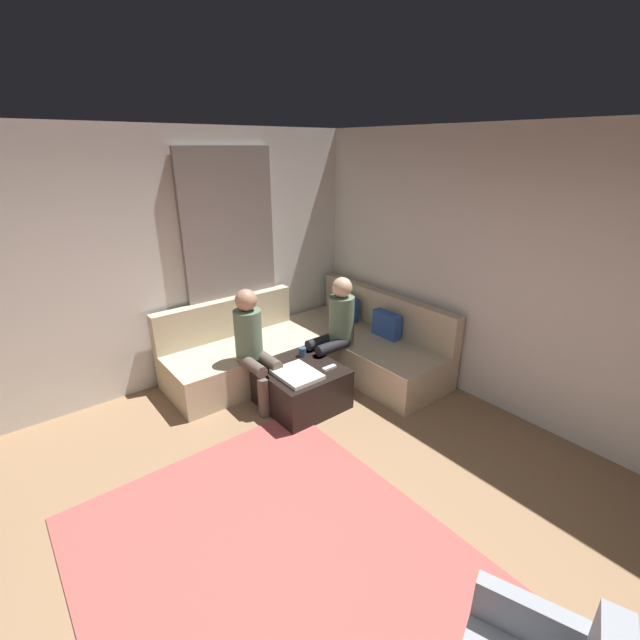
{
  "coord_description": "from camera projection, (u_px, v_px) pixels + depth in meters",
  "views": [
    {
      "loc": [
        1.56,
        -0.92,
        2.5
      ],
      "look_at": [
        -1.63,
        1.63,
        0.85
      ],
      "focal_mm": 24.25,
      "sensor_mm": 36.0,
      "label": 1
    }
  ],
  "objects": [
    {
      "name": "game_remote",
      "position": [
        329.0,
        368.0,
        4.33
      ],
      "size": [
        0.05,
        0.15,
        0.02
      ],
      "primitive_type": "cube",
      "color": "white",
      "rests_on": "ottoman"
    },
    {
      "name": "coffee_mug",
      "position": [
        302.0,
        352.0,
        4.59
      ],
      "size": [
        0.08,
        0.08,
        0.1
      ],
      "primitive_type": "cylinder",
      "color": "#334C72",
      "rests_on": "ottoman"
    },
    {
      "name": "person_on_couch_side",
      "position": [
        254.0,
        343.0,
        4.34
      ],
      "size": [
        0.6,
        0.3,
        1.2
      ],
      "rotation": [
        0.0,
        0.0,
        -1.57
      ],
      "color": "brown",
      "rests_on": "ground_plane"
    },
    {
      "name": "person_on_couch_back",
      "position": [
        335.0,
        327.0,
        4.74
      ],
      "size": [
        0.3,
        0.6,
        1.2
      ],
      "rotation": [
        0.0,
        0.0,
        3.14
      ],
      "color": "black",
      "rests_on": "ground_plane"
    },
    {
      "name": "sectional_couch",
      "position": [
        313.0,
        349.0,
        5.08
      ],
      "size": [
        2.1,
        2.55,
        0.87
      ],
      "color": "#C6B593",
      "rests_on": "ground_plane"
    },
    {
      "name": "wall_left",
      "position": [
        106.0,
        272.0,
        4.22
      ],
      "size": [
        0.12,
        6.0,
        2.7
      ],
      "primitive_type": "cube",
      "color": "silver",
      "rests_on": "ground_plane"
    },
    {
      "name": "area_rug",
      "position": [
        273.0,
        560.0,
        2.8
      ],
      "size": [
        2.6,
        2.2,
        0.01
      ],
      "primitive_type": "cube",
      "color": "#AD4C47",
      "rests_on": "ground_plane"
    },
    {
      "name": "curtain_panel",
      "position": [
        232.0,
        263.0,
        4.94
      ],
      "size": [
        0.06,
        1.1,
        2.5
      ],
      "primitive_type": "cube",
      "color": "gray",
      "rests_on": "ground_plane"
    },
    {
      "name": "ottoman",
      "position": [
        301.0,
        387.0,
        4.42
      ],
      "size": [
        0.76,
        0.76,
        0.42
      ],
      "primitive_type": "cube",
      "color": "black",
      "rests_on": "ground_plane"
    },
    {
      "name": "ground_plane",
      "position": [
        278.0,
        599.0,
        2.61
      ],
      "size": [
        6.0,
        6.0,
        0.1
      ],
      "primitive_type": "cube",
      "color": "#8C6B4C"
    },
    {
      "name": "wall_back",
      "position": [
        552.0,
        287.0,
        3.79
      ],
      "size": [
        6.0,
        0.12,
        2.7
      ],
      "primitive_type": "cube",
      "color": "silver",
      "rests_on": "ground_plane"
    },
    {
      "name": "folded_blanket",
      "position": [
        297.0,
        374.0,
        4.19
      ],
      "size": [
        0.44,
        0.36,
        0.04
      ],
      "primitive_type": "cube",
      "color": "white",
      "rests_on": "ottoman"
    }
  ]
}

